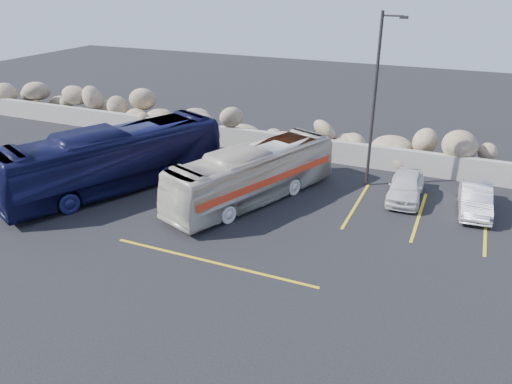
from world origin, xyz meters
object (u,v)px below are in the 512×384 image
at_px(lamppost, 376,97).
at_px(car_a, 406,186).
at_px(car_b, 475,199).
at_px(vintage_bus, 253,174).
at_px(tour_coach, 115,159).

height_order(lamppost, car_a, lamppost).
height_order(car_a, car_b, car_a).
relative_size(vintage_bus, car_a, 2.47).
height_order(tour_coach, car_a, tour_coach).
height_order(lamppost, vintage_bus, lamppost).
bearing_deg(vintage_bus, car_b, 37.72).
distance_m(lamppost, car_a, 4.25).
distance_m(vintage_bus, car_a, 6.93).
relative_size(tour_coach, car_a, 2.96).
bearing_deg(car_a, car_b, -5.66).
height_order(vintage_bus, tour_coach, tour_coach).
xyz_separation_m(lamppost, vintage_bus, (-4.38, -3.82, -3.05)).
xyz_separation_m(vintage_bus, car_b, (9.21, 2.69, -0.66)).
relative_size(lamppost, vintage_bus, 0.90).
xyz_separation_m(car_a, car_b, (2.93, -0.18, -0.03)).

